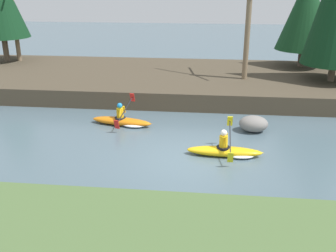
% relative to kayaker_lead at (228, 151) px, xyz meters
% --- Properties ---
extents(ground_plane, '(90.00, 90.00, 0.00)m').
position_rel_kayaker_lead_xyz_m(ground_plane, '(-1.55, -0.56, -0.20)').
color(ground_plane, '#4C606B').
extents(riverbank_far, '(44.00, 8.86, 0.88)m').
position_rel_kayaker_lead_xyz_m(riverbank_far, '(-1.55, 9.18, 0.24)').
color(riverbank_far, '#473D2D').
rests_on(riverbank_far, ground).
extents(conifer_tree_left, '(3.32, 3.32, 5.77)m').
position_rel_kayaker_lead_xyz_m(conifer_tree_left, '(4.80, 11.80, 4.10)').
color(conifer_tree_left, brown).
rests_on(conifer_tree_left, riverbank_far).
extents(bare_tree_upstream, '(3.77, 3.72, 6.85)m').
position_rel_kayaker_lead_xyz_m(bare_tree_upstream, '(-13.36, 11.76, 3.91)').
color(bare_tree_upstream, '#7A664C').
rests_on(bare_tree_upstream, riverbank_far).
extents(bare_tree_mid_upstream, '(3.23, 3.19, 5.83)m').
position_rel_kayaker_lead_xyz_m(bare_tree_mid_upstream, '(1.15, 8.27, 3.43)').
color(bare_tree_mid_upstream, '#7A664C').
rests_on(bare_tree_mid_upstream, riverbank_far).
extents(kayaker_lead, '(2.77, 2.06, 1.20)m').
position_rel_kayaker_lead_xyz_m(kayaker_lead, '(0.00, 0.00, 0.00)').
color(kayaker_lead, yellow).
rests_on(kayaker_lead, ground).
extents(kayaker_middle, '(2.80, 2.07, 1.20)m').
position_rel_kayaker_lead_xyz_m(kayaker_middle, '(-4.39, 2.70, 0.00)').
color(kayaker_middle, orange).
rests_on(kayaker_middle, ground).
extents(boulder_midstream, '(1.20, 0.94, 0.68)m').
position_rel_kayaker_lead_xyz_m(boulder_midstream, '(1.14, 2.57, 0.14)').
color(boulder_midstream, gray).
rests_on(boulder_midstream, ground).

